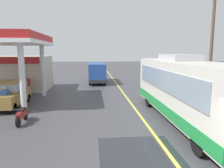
{
  "coord_description": "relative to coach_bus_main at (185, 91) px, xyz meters",
  "views": [
    {
      "loc": [
        -2.82,
        -4.56,
        3.83
      ],
      "look_at": [
        -1.5,
        10.0,
        1.6
      ],
      "focal_mm": 33.89,
      "sensor_mm": 36.0,
      "label": 1
    }
  ],
  "objects": [
    {
      "name": "ground",
      "position": [
        -2.2,
        13.6,
        -1.72
      ],
      "size": [
        120.0,
        120.0,
        0.0
      ],
      "primitive_type": "plane",
      "color": "#424247"
    },
    {
      "name": "motorcycle_parked_forecourt",
      "position": [
        -8.88,
        0.47,
        -1.28
      ],
      "size": [
        0.55,
        1.8,
        0.92
      ],
      "color": "black",
      "rests_on": "ground"
    },
    {
      "name": "pedestrian_by_shop",
      "position": [
        -10.63,
        2.77,
        -0.79
      ],
      "size": [
        0.55,
        0.22,
        1.66
      ],
      "color": "#33333F",
      "rests_on": "ground"
    },
    {
      "name": "utility_pole_roadside",
      "position": [
        4.19,
        4.92,
        2.69
      ],
      "size": [
        1.8,
        0.24,
        8.46
      ],
      "color": "brown",
      "rests_on": "ground"
    },
    {
      "name": "lane_divider_stripe",
      "position": [
        -2.2,
        8.6,
        -1.72
      ],
      "size": [
        0.16,
        50.0,
        0.01
      ],
      "primitive_type": "cube",
      "color": "#D8CC4C",
      "rests_on": "ground"
    },
    {
      "name": "coach_bus_main",
      "position": [
        0.0,
        0.0,
        0.0
      ],
      "size": [
        2.6,
        11.04,
        3.69
      ],
      "color": "silver",
      "rests_on": "ground"
    },
    {
      "name": "minibus_opposing_lane",
      "position": [
        -4.51,
        15.39,
        -0.25
      ],
      "size": [
        2.04,
        6.13,
        2.44
      ],
      "color": "#264C9E",
      "rests_on": "ground"
    },
    {
      "name": "wet_puddle_patch",
      "position": [
        -3.31,
        -3.77,
        -1.72
      ],
      "size": [
        3.03,
        3.62,
        0.01
      ],
      "primitive_type": "cube",
      "color": "#26282D",
      "rests_on": "ground"
    },
    {
      "name": "gas_station_roadside",
      "position": [
        -13.04,
        9.23,
        0.91
      ],
      "size": [
        9.1,
        11.95,
        5.1
      ],
      "color": "#B21E1E",
      "rests_on": "ground"
    },
    {
      "name": "car_at_pump",
      "position": [
        -10.78,
        4.07,
        -0.71
      ],
      "size": [
        1.7,
        4.2,
        1.82
      ],
      "color": "olive",
      "rests_on": "ground"
    },
    {
      "name": "pedestrian_near_pump",
      "position": [
        -10.98,
        8.62,
        -0.79
      ],
      "size": [
        0.55,
        0.22,
        1.66
      ],
      "color": "#33333F",
      "rests_on": "ground"
    }
  ]
}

